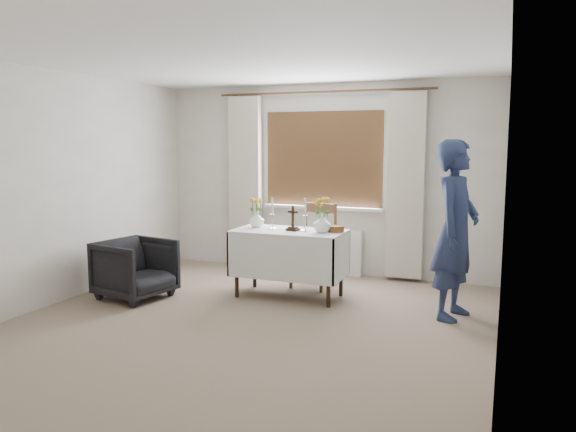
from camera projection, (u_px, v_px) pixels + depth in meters
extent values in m
plane|color=gray|center=(241.00, 328.00, 5.28)|extent=(5.00, 5.00, 0.00)
cube|color=white|center=(289.00, 264.00, 6.32)|extent=(1.24, 0.64, 0.76)
imported|color=black|center=(135.00, 269.00, 6.27)|extent=(0.86, 0.84, 0.67)
imported|color=navy|center=(456.00, 230.00, 5.50)|extent=(0.56, 0.73, 1.77)
cube|color=white|center=(321.00, 251.00, 7.47)|extent=(1.10, 0.10, 0.60)
imported|color=white|center=(257.00, 219.00, 6.50)|extent=(0.22, 0.22, 0.18)
imported|color=white|center=(322.00, 224.00, 6.09)|extent=(0.21, 0.21, 0.20)
cylinder|color=brown|center=(336.00, 229.00, 6.15)|extent=(0.24, 0.24, 0.07)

